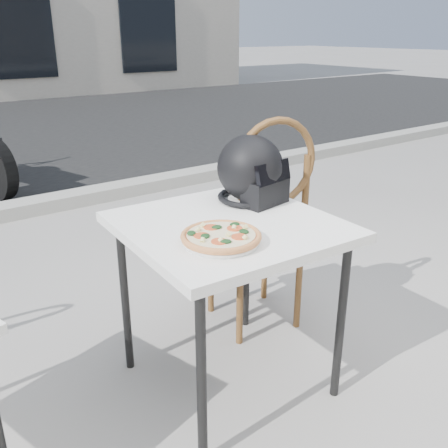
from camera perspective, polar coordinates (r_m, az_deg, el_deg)
ground at (r=2.62m, az=10.38°, el=-14.78°), size 80.00×80.00×0.00m
curb at (r=4.92m, az=-15.46°, el=3.09°), size 30.00×0.25×0.12m
cafe_table_main at (r=2.08m, az=0.54°, el=-1.59°), size 0.87×0.87×0.79m
plate at (r=1.84m, az=-0.34°, el=-1.98°), size 0.30×0.30×0.02m
pizza at (r=1.84m, az=-0.35°, el=-1.36°), size 0.30×0.30×0.04m
helmet at (r=2.28m, az=3.19°, el=5.94°), size 0.34×0.35×0.31m
cafe_chair_main at (r=2.54m, az=4.47°, el=0.92°), size 0.52×0.52×1.16m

